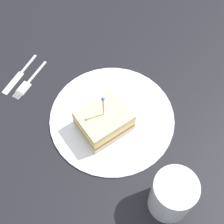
% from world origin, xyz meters
% --- Properties ---
extents(ground_plane, '(1.18, 1.18, 0.02)m').
position_xyz_m(ground_plane, '(0.00, 0.00, -0.01)').
color(ground_plane, black).
extents(plate, '(0.28, 0.28, 0.01)m').
position_xyz_m(plate, '(0.00, 0.00, 0.00)').
color(plate, white).
rests_on(plate, ground_plane).
extents(sandwich_half_center, '(0.11, 0.12, 0.12)m').
position_xyz_m(sandwich_half_center, '(-0.02, 0.02, 0.04)').
color(sandwich_half_center, beige).
rests_on(sandwich_half_center, plate).
extents(drink_glass, '(0.08, 0.08, 0.11)m').
position_xyz_m(drink_glass, '(-0.21, -0.05, 0.05)').
color(drink_glass, beige).
rests_on(drink_glass, ground_plane).
extents(fork, '(0.09, 0.10, 0.00)m').
position_xyz_m(fork, '(0.15, 0.17, 0.00)').
color(fork, silver).
rests_on(fork, ground_plane).
extents(knife, '(0.10, 0.10, 0.00)m').
position_xyz_m(knife, '(0.18, 0.18, 0.00)').
color(knife, silver).
rests_on(knife, ground_plane).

